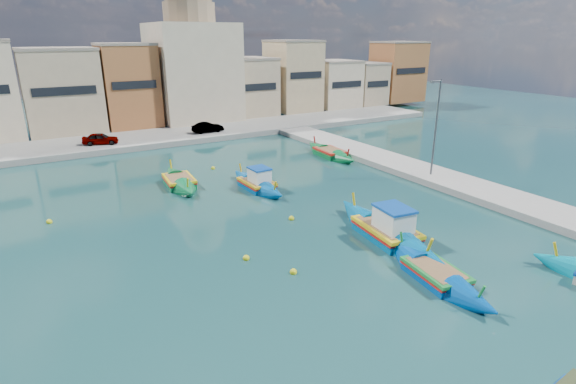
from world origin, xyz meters
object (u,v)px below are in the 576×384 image
object	(u,v)px
quay_street_lamp	(435,127)
luzzu_blue_south	(435,275)
church_block	(192,58)
luzzu_green	(179,182)
luzzu_turquoise_cabin	(387,232)
luzzu_blue_cabin	(257,184)
luzzu_cyan_mid	(330,154)

from	to	relation	value
quay_street_lamp	luzzu_blue_south	world-z (taller)	quay_street_lamp
church_block	luzzu_green	bearing A→B (deg)	-112.80
luzzu_turquoise_cabin	luzzu_blue_cabin	bearing A→B (deg)	101.16
church_block	luzzu_green	size ratio (longest dim) A/B	2.41
quay_street_lamp	luzzu_green	bearing A→B (deg)	153.00
quay_street_lamp	luzzu_turquoise_cabin	xyz separation A→B (m)	(-10.66, -6.48, -3.94)
luzzu_blue_cabin	luzzu_green	xyz separation A→B (m)	(-4.90, 3.77, -0.07)
luzzu_cyan_mid	luzzu_blue_south	bearing A→B (deg)	-113.61
luzzu_turquoise_cabin	luzzu_blue_south	world-z (taller)	luzzu_turquoise_cabin
quay_street_lamp	church_block	bearing A→B (deg)	102.35
luzzu_cyan_mid	quay_street_lamp	bearing A→B (deg)	-76.75
quay_street_lamp	luzzu_cyan_mid	distance (m)	11.42
luzzu_green	luzzu_turquoise_cabin	bearing A→B (deg)	-65.12
luzzu_blue_south	quay_street_lamp	bearing A→B (deg)	43.32
luzzu_green	luzzu_blue_south	bearing A→B (deg)	-73.48
quay_street_lamp	luzzu_blue_south	xyz separation A→B (m)	(-11.88, -11.20, -4.10)
luzzu_turquoise_cabin	luzzu_blue_south	distance (m)	4.87
church_block	luzzu_turquoise_cabin	xyz separation A→B (m)	(-3.22, -40.48, -8.01)
luzzu_green	luzzu_blue_south	distance (m)	21.19
church_block	luzzu_blue_cabin	xyz separation A→B (m)	(-5.56, -28.65, -8.08)
luzzu_turquoise_cabin	church_block	bearing A→B (deg)	85.45
quay_street_lamp	luzzu_blue_south	size ratio (longest dim) A/B	0.99
quay_street_lamp	luzzu_blue_cabin	world-z (taller)	quay_street_lamp
church_block	luzzu_turquoise_cabin	distance (m)	41.39
luzzu_green	luzzu_blue_cabin	bearing A→B (deg)	-37.57
quay_street_lamp	luzzu_green	xyz separation A→B (m)	(-17.90, 9.12, -4.07)
luzzu_cyan_mid	luzzu_blue_south	xyz separation A→B (m)	(-9.43, -21.58, -0.02)
luzzu_blue_cabin	luzzu_green	distance (m)	6.18
luzzu_turquoise_cabin	luzzu_green	size ratio (longest dim) A/B	1.31
luzzu_green	luzzu_blue_south	size ratio (longest dim) A/B	0.98
luzzu_cyan_mid	luzzu_blue_south	distance (m)	23.55
church_block	luzzu_green	xyz separation A→B (m)	(-10.46, -24.88, -8.14)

